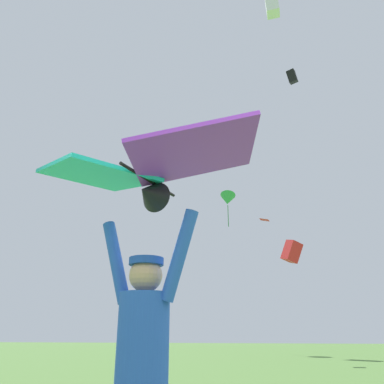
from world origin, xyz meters
The scene contains 8 objects.
kite_flyer_person centered at (-0.34, 0.01, 0.94)m, with size 0.81×0.41×1.92m.
held_stunt_kite centered at (-0.36, -0.07, 2.24)m, with size 1.86×1.19×0.41m.
distant_kite_green_mid_left centered at (-3.36, 28.34, 12.06)m, with size 1.89×2.10×3.21m.
distant_kite_white_low_right centered at (1.16, 10.95, 14.86)m, with size 0.60×0.57×0.91m.
distant_kite_red_high_right centered at (-0.04, 18.01, 7.08)m, with size 0.71×0.72×0.21m.
distant_kite_red_far_center centered at (1.37, 21.82, 6.01)m, with size 1.49×1.13×1.58m.
distant_kite_black_overhead_distant centered at (1.98, 14.75, 13.77)m, with size 0.62×0.66×0.79m.
marker_flag centered at (-2.12, 5.31, 1.90)m, with size 0.30×0.24×2.20m.
Camera 1 is at (0.57, -2.51, 1.11)m, focal length 35.69 mm.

